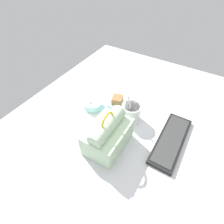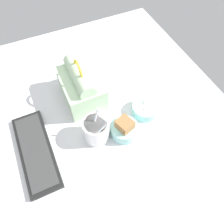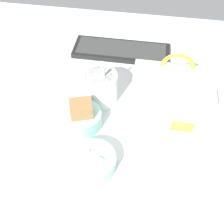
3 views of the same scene
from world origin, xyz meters
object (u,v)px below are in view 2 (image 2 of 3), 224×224
object	(u,v)px
bento_bowl_sandwich	(124,129)
bento_bowl_snacks	(145,109)
keyboard	(36,151)
lunch_bag	(81,86)
soup_cup	(96,129)

from	to	relation	value
bento_bowl_sandwich	bento_bowl_snacks	distance (cm)	13.85
keyboard	lunch_bag	bearing A→B (deg)	-55.82
bento_bowl_snacks	bento_bowl_sandwich	bearing A→B (deg)	114.15
bento_bowl_snacks	lunch_bag	bearing A→B (deg)	49.83
lunch_bag	bento_bowl_sandwich	xyz separation A→B (cm)	(-23.45, -8.49, -4.43)
soup_cup	bento_bowl_snacks	bearing A→B (deg)	-84.08
keyboard	bento_bowl_sandwich	size ratio (longest dim) A/B	3.15
bento_bowl_sandwich	lunch_bag	bearing A→B (deg)	19.90
lunch_bag	soup_cup	world-z (taller)	lunch_bag
keyboard	bento_bowl_snacks	bearing A→B (deg)	-90.96
keyboard	soup_cup	xyz separation A→B (cm)	(-3.14, -23.34, 4.11)
keyboard	bento_bowl_snacks	world-z (taller)	bento_bowl_snacks
soup_cup	bento_bowl_sandwich	size ratio (longest dim) A/B	1.52
lunch_bag	bento_bowl_snacks	distance (cm)	28.14
keyboard	bento_bowl_snacks	distance (cm)	46.19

